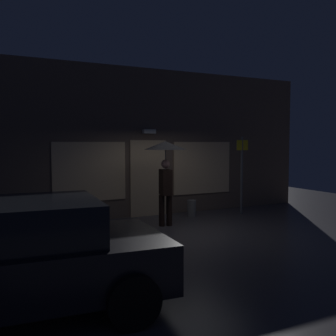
# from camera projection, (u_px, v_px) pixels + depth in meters

# --- Properties ---
(ground_plane) EXTENTS (18.00, 18.00, 0.00)m
(ground_plane) POSITION_uv_depth(u_px,v_px,m) (184.00, 231.00, 9.23)
(ground_plane) COLOR #423F44
(building_facade) EXTENTS (10.83, 0.48, 4.26)m
(building_facade) POSITION_uv_depth(u_px,v_px,m) (146.00, 143.00, 11.19)
(building_facade) COLOR brown
(building_facade) RESTS_ON ground
(person_with_umbrella) EXTENTS (1.07, 1.07, 2.17)m
(person_with_umbrella) POSITION_uv_depth(u_px,v_px,m) (165.00, 160.00, 9.72)
(person_with_umbrella) COLOR black
(person_with_umbrella) RESTS_ON ground
(parked_car) EXTENTS (4.08, 2.24, 1.42)m
(parked_car) POSITION_uv_depth(u_px,v_px,m) (5.00, 258.00, 4.67)
(parked_car) COLOR black
(parked_car) RESTS_ON ground
(street_sign_post) EXTENTS (0.40, 0.07, 2.31)m
(street_sign_post) POSITION_uv_depth(u_px,v_px,m) (242.00, 170.00, 11.43)
(street_sign_post) COLOR #595B60
(street_sign_post) RESTS_ON ground
(sidewalk_bollard) EXTENTS (0.26, 0.26, 0.47)m
(sidewalk_bollard) POSITION_uv_depth(u_px,v_px,m) (192.00, 208.00, 11.08)
(sidewalk_bollard) COLOR slate
(sidewalk_bollard) RESTS_ON ground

